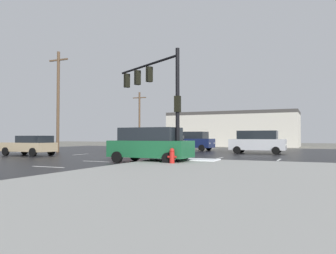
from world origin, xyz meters
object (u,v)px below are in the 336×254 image
Objects in this scene: suv_silver at (258,142)px; suv_green at (150,144)px; utility_pole_far at (58,100)px; utility_pole_distant at (139,118)px; sedan_red at (137,144)px; fire_hydrant at (172,156)px; sedan_black at (173,144)px; sedan_tan at (30,145)px; suv_navy at (191,141)px; traffic_signal_mast at (156,87)px.

suv_green is (-4.03, -13.03, 0.00)m from suv_silver.
utility_pole_distant is at bearing 94.46° from utility_pole_far.
utility_pole_far reaches higher than suv_silver.
sedan_red is at bearing -61.90° from utility_pole_distant.
sedan_red is (-9.06, 12.36, 0.32)m from fire_hydrant.
utility_pole_distant reaches higher than sedan_black.
suv_silver is 19.09m from utility_pole_far.
sedan_tan is 6.84m from utility_pole_far.
suv_green reaches higher than fire_hydrant.
sedan_red is at bearing 126.25° from fire_hydrant.
utility_pole_distant is at bearing 34.25° from sedan_black.
utility_pole_distant is (-17.23, 27.65, 3.73)m from fire_hydrant.
sedan_tan is 0.95× the size of suv_silver.
sedan_tan is 0.93× the size of suv_navy.
suv_silver and suv_green have the same top height.
sedan_tan is (-4.90, -8.56, 0.00)m from sedan_red.
suv_navy is at bearing 152.53° from suv_silver.
fire_hydrant is 18.65m from utility_pole_far.
fire_hydrant is 13.49m from sedan_black.
fire_hydrant is at bearing -29.38° from utility_pole_far.
suv_silver is at bearing -79.93° from sedan_black.
suv_navy is 0.61× the size of utility_pole_distant.
traffic_signal_mast is 0.78× the size of utility_pole_distant.
traffic_signal_mast reaches higher than fire_hydrant.
utility_pole_far is at bearing -133.65° from suv_navy.
suv_silver is at bearing -34.69° from utility_pole_distant.
sedan_red and sedan_black have the same top height.
traffic_signal_mast is at bearing -166.37° from sedan_black.
traffic_signal_mast is 1.28× the size of suv_navy.
suv_green is (0.04, -0.89, -3.44)m from traffic_signal_mast.
sedan_red is 9.86m from sedan_tan.
sedan_black is 11.89m from utility_pole_far.
sedan_black reaches higher than fire_hydrant.
fire_hydrant is 0.17× the size of sedan_black.
fire_hydrant is (1.96, -2.13, -4.00)m from traffic_signal_mast.
traffic_signal_mast is at bearing -59.11° from utility_pole_distant.
fire_hydrant is at bearing -58.08° from utility_pole_distant.
sedan_black and sedan_tan have the same top height.
utility_pole_far is 18.85m from utility_pole_distant.
suv_navy is (-7.63, 3.78, 0.00)m from suv_silver.
utility_pole_distant reaches higher than sedan_tan.
traffic_signal_mast is 1.37× the size of sedan_tan.
sedan_tan is at bearing 22.39° from traffic_signal_mast.
fire_hydrant is 0.16× the size of suv_silver.
traffic_signal_mast is 1.38× the size of sedan_red.
fire_hydrant is at bearing 149.38° from suv_green.
suv_silver is (4.07, 12.14, -3.44)m from traffic_signal_mast.
suv_navy is (-0.29, 5.62, 0.24)m from sedan_black.
fire_hydrant is 0.08× the size of utility_pole_far.
suv_navy is (-3.60, 16.81, 0.00)m from suv_green.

